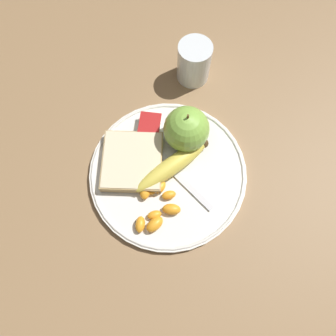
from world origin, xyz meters
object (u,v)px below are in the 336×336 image
Objects in this scene: plate at (168,172)px; jam_packet at (150,126)px; apple at (186,129)px; fork at (173,171)px; bread_slice at (132,161)px; juice_glass at (194,63)px; banana at (173,165)px.

jam_packet reaches higher than plate.
apple is 0.08m from fork.
fork is at bearing 33.72° from jam_packet.
fork is (0.01, 0.07, -0.01)m from bread_slice.
juice_glass is 0.23m from bread_slice.
plate is 0.10m from jam_packet.
apple is (0.15, 0.00, 0.01)m from juice_glass.
plate is 3.14× the size of apple.
banana is at bearing 90.29° from bread_slice.
jam_packet is at bearing -151.26° from plate.
apple is at bearing 165.18° from banana.
bread_slice is at bearing 34.48° from fork.
plate is at bearing 83.27° from bread_slice.
bread_slice is (0.22, -0.09, -0.02)m from juice_glass.
juice_glass is at bearing 157.40° from bread_slice.
bread_slice and jam_packet have the same top height.
juice_glass reaches higher than jam_packet.
fork is 0.10m from jam_packet.
juice_glass is 0.62× the size of banana.
apple is 0.07m from banana.
banana is at bearing 135.17° from plate.
juice_glass is 0.22m from banana.
apple is at bearing 124.25° from bread_slice.
plate is at bearing 28.74° from jam_packet.
bread_slice is at bearing -89.71° from banana.
banana is (0.06, -0.02, -0.03)m from apple.
fork is 2.90× the size of jam_packet.
bread_slice is 0.08m from fork.
plate is at bearing -19.32° from apple.
plate is 0.01m from fork.
bread_slice reaches higher than plate.
juice_glass is at bearing 173.98° from plate.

